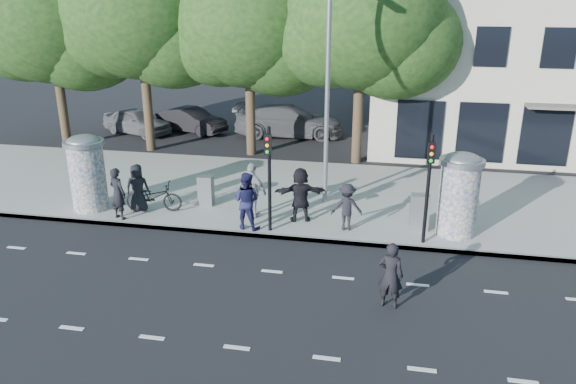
% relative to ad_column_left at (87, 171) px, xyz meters
% --- Properties ---
extents(ground, '(120.00, 120.00, 0.00)m').
position_rel_ad_column_left_xyz_m(ground, '(7.20, -4.50, -1.54)').
color(ground, black).
rests_on(ground, ground).
extents(sidewalk, '(40.00, 8.00, 0.15)m').
position_rel_ad_column_left_xyz_m(sidewalk, '(7.20, 3.00, -1.46)').
color(sidewalk, gray).
rests_on(sidewalk, ground).
extents(curb, '(40.00, 0.10, 0.16)m').
position_rel_ad_column_left_xyz_m(curb, '(7.20, -0.95, -1.46)').
color(curb, slate).
rests_on(curb, ground).
extents(lane_dash_near, '(32.00, 0.12, 0.01)m').
position_rel_ad_column_left_xyz_m(lane_dash_near, '(7.20, -6.70, -1.53)').
color(lane_dash_near, silver).
rests_on(lane_dash_near, ground).
extents(lane_dash_far, '(32.00, 0.12, 0.01)m').
position_rel_ad_column_left_xyz_m(lane_dash_far, '(7.20, -3.10, -1.53)').
color(lane_dash_far, silver).
rests_on(lane_dash_far, ground).
extents(ad_column_left, '(1.36, 1.36, 2.65)m').
position_rel_ad_column_left_xyz_m(ad_column_left, '(0.00, 0.00, 0.00)').
color(ad_column_left, beige).
rests_on(ad_column_left, sidewalk).
extents(ad_column_right, '(1.36, 1.36, 2.65)m').
position_rel_ad_column_left_xyz_m(ad_column_right, '(12.40, 0.20, 0.00)').
color(ad_column_right, beige).
rests_on(ad_column_right, sidewalk).
extents(traffic_pole_near, '(0.22, 0.31, 3.40)m').
position_rel_ad_column_left_xyz_m(traffic_pole_near, '(6.60, -0.71, 0.69)').
color(traffic_pole_near, black).
rests_on(traffic_pole_near, sidewalk).
extents(traffic_pole_far, '(0.22, 0.31, 3.40)m').
position_rel_ad_column_left_xyz_m(traffic_pole_far, '(11.40, -0.71, 0.69)').
color(traffic_pole_far, black).
rests_on(traffic_pole_far, sidewalk).
extents(street_lamp, '(0.25, 0.93, 8.00)m').
position_rel_ad_column_left_xyz_m(street_lamp, '(8.00, 2.13, 3.26)').
color(street_lamp, slate).
rests_on(street_lamp, sidewalk).
extents(tree_far_left, '(7.20, 7.20, 9.26)m').
position_rel_ad_column_left_xyz_m(tree_far_left, '(-5.80, 8.00, 4.65)').
color(tree_far_left, '#38281C').
rests_on(tree_far_left, ground).
extents(tree_mid_left, '(7.20, 7.20, 9.57)m').
position_rel_ad_column_left_xyz_m(tree_mid_left, '(-1.30, 8.00, 4.96)').
color(tree_mid_left, '#38281C').
rests_on(tree_mid_left, ground).
extents(tree_near_left, '(6.80, 6.80, 8.97)m').
position_rel_ad_column_left_xyz_m(tree_near_left, '(3.70, 8.20, 4.53)').
color(tree_near_left, '#38281C').
rests_on(tree_near_left, ground).
extents(tree_center, '(7.00, 7.00, 9.30)m').
position_rel_ad_column_left_xyz_m(tree_center, '(8.70, 7.80, 4.77)').
color(tree_center, '#38281C').
rests_on(tree_center, ground).
extents(ped_a, '(0.90, 0.67, 1.68)m').
position_rel_ad_column_left_xyz_m(ped_a, '(1.76, 0.13, -0.55)').
color(ped_a, black).
rests_on(ped_a, sidewalk).
extents(ped_b, '(0.76, 0.64, 1.78)m').
position_rel_ad_column_left_xyz_m(ped_b, '(1.41, -0.65, -0.50)').
color(ped_b, black).
rests_on(ped_b, sidewalk).
extents(ped_c, '(1.01, 0.85, 1.88)m').
position_rel_ad_column_left_xyz_m(ped_c, '(5.82, -0.61, -0.45)').
color(ped_c, '#1C1C47').
rests_on(ped_c, sidewalk).
extents(ped_d, '(1.08, 0.73, 1.54)m').
position_rel_ad_column_left_xyz_m(ped_d, '(8.99, -0.12, -0.62)').
color(ped_d, black).
rests_on(ped_d, sidewalk).
extents(ped_e, '(1.27, 1.03, 1.90)m').
position_rel_ad_column_left_xyz_m(ped_e, '(5.79, 0.33, -0.44)').
color(ped_e, '#A3A4A6').
rests_on(ped_e, sidewalk).
extents(ped_f, '(1.80, 1.00, 1.84)m').
position_rel_ad_column_left_xyz_m(ped_f, '(7.42, 0.33, -0.47)').
color(ped_f, black).
rests_on(ped_f, sidewalk).
extents(man_road, '(0.69, 0.52, 1.74)m').
position_rel_ad_column_left_xyz_m(man_road, '(10.45, -4.31, -0.67)').
color(man_road, black).
rests_on(man_road, ground).
extents(bicycle, '(0.95, 2.04, 1.03)m').
position_rel_ad_column_left_xyz_m(bicycle, '(2.28, 0.21, -0.87)').
color(bicycle, black).
rests_on(bicycle, sidewalk).
extents(cabinet_left, '(0.52, 0.38, 1.08)m').
position_rel_ad_column_left_xyz_m(cabinet_left, '(3.87, 1.10, -0.85)').
color(cabinet_left, slate).
rests_on(cabinet_left, sidewalk).
extents(cabinet_right, '(0.61, 0.47, 1.19)m').
position_rel_ad_column_left_xyz_m(cabinet_right, '(11.27, 0.31, -0.79)').
color(cabinet_right, gray).
rests_on(cabinet_right, sidewalk).
extents(car_left, '(2.96, 4.34, 1.37)m').
position_rel_ad_column_left_xyz_m(car_left, '(-3.35, 10.90, -0.85)').
color(car_left, '#585A60').
rests_on(car_left, ground).
extents(car_mid, '(2.66, 4.25, 1.32)m').
position_rel_ad_column_left_xyz_m(car_mid, '(-0.58, 11.77, -0.88)').
color(car_mid, black).
rests_on(car_mid, ground).
extents(car_right, '(2.81, 5.89, 1.66)m').
position_rel_ad_column_left_xyz_m(car_right, '(4.80, 11.94, -0.71)').
color(car_right, '#4D4F54').
rests_on(car_right, ground).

